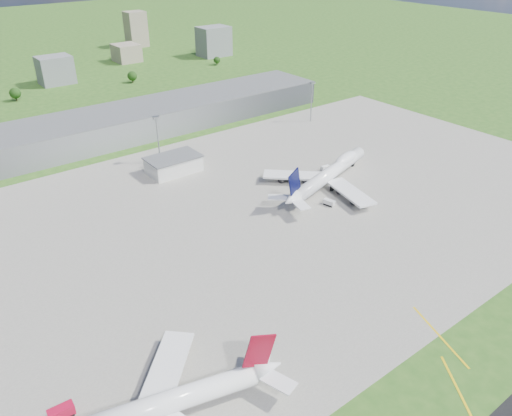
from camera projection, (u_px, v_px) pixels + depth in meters
ground at (116, 147)px, 286.91m from camera, size 1400.00×1400.00×0.00m
apron at (243, 218)px, 215.96m from camera, size 360.00×190.00×0.08m
terminal at (104, 128)px, 293.68m from camera, size 300.00×42.00×15.00m
ops_building at (174, 165)px, 255.65m from camera, size 26.00×16.00×8.00m
mast_center at (157, 131)px, 259.42m from camera, size 3.50×2.00×25.90m
mast_east at (312, 95)px, 318.18m from camera, size 3.50×2.00×25.90m
airliner_red_twin at (160, 406)px, 124.01m from camera, size 68.20×52.20×18.97m
airliner_blue_quad at (330, 173)px, 242.83m from camera, size 75.69×58.13×20.19m
crash_tender at (61, 413)px, 126.28m from camera, size 6.53×3.17×3.34m
tug_yellow at (181, 346)px, 147.84m from camera, size 3.87×2.55×1.81m
van_white_near at (329, 203)px, 225.28m from camera, size 3.54×5.67×2.67m
van_white_far at (325, 168)px, 258.69m from camera, size 4.89×2.72×2.43m
bldg_c at (55, 70)px, 403.21m from camera, size 26.00×20.00×22.00m
bldg_ce at (127, 53)px, 475.13m from camera, size 22.00×24.00×16.00m
bldg_e at (214, 41)px, 494.16m from camera, size 30.00×22.00×28.00m
bldg_tall_e at (136, 29)px, 533.26m from camera, size 20.00×18.00×36.00m
tree_c at (15, 93)px, 363.54m from camera, size 8.10×8.10×9.90m
tree_e at (132, 76)px, 408.30m from camera, size 7.65×7.65×9.35m
tree_far_e at (217, 60)px, 463.79m from camera, size 6.30×6.30×7.70m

